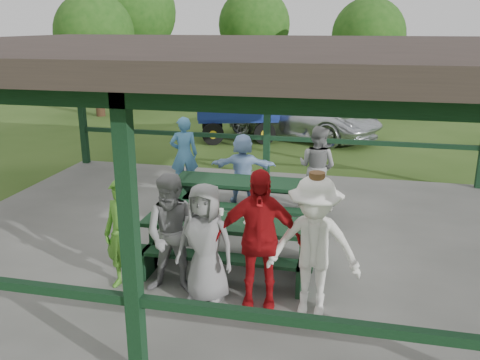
% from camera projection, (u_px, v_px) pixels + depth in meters
% --- Properties ---
extents(ground, '(90.00, 90.00, 0.00)m').
position_uv_depth(ground, '(228.00, 240.00, 8.83)').
color(ground, '#2E4C17').
rests_on(ground, ground).
extents(concrete_slab, '(10.00, 8.00, 0.10)m').
position_uv_depth(concrete_slab, '(228.00, 237.00, 8.82)').
color(concrete_slab, '#61615D').
rests_on(concrete_slab, ground).
extents(pavilion_structure, '(10.60, 8.60, 3.24)m').
position_uv_depth(pavilion_structure, '(227.00, 53.00, 7.90)').
color(pavilion_structure, black).
rests_on(pavilion_structure, concrete_slab).
extents(picnic_table_near, '(2.55, 1.39, 0.75)m').
position_uv_depth(picnic_table_near, '(230.00, 238.00, 7.48)').
color(picnic_table_near, black).
rests_on(picnic_table_near, concrete_slab).
extents(picnic_table_far, '(2.75, 1.39, 0.75)m').
position_uv_depth(picnic_table_far, '(248.00, 195.00, 9.37)').
color(picnic_table_far, black).
rests_on(picnic_table_far, concrete_slab).
extents(table_setting, '(2.19, 0.45, 0.10)m').
position_uv_depth(table_setting, '(224.00, 218.00, 7.43)').
color(table_setting, white).
rests_on(table_setting, picnic_table_near).
extents(contestant_green, '(0.64, 0.49, 1.56)m').
position_uv_depth(contestant_green, '(123.00, 235.00, 6.81)').
color(contestant_green, '#50982C').
rests_on(contestant_green, concrete_slab).
extents(contestant_grey_left, '(0.88, 0.72, 1.67)m').
position_uv_depth(contestant_grey_left, '(174.00, 235.00, 6.71)').
color(contestant_grey_left, gray).
rests_on(contestant_grey_left, concrete_slab).
extents(contestant_grey_mid, '(0.84, 0.60, 1.60)m').
position_uv_depth(contestant_grey_mid, '(205.00, 243.00, 6.52)').
color(contestant_grey_mid, gray).
rests_on(contestant_grey_mid, concrete_slab).
extents(contestant_red, '(1.12, 0.58, 1.83)m').
position_uv_depth(contestant_red, '(258.00, 239.00, 6.36)').
color(contestant_red, '#AA1015').
rests_on(contestant_red, concrete_slab).
extents(contestant_white_fedora, '(1.17, 0.69, 1.84)m').
position_uv_depth(contestant_white_fedora, '(314.00, 247.00, 6.19)').
color(contestant_white_fedora, white).
rests_on(contestant_white_fedora, concrete_slab).
extents(spectator_lblue, '(1.36, 0.58, 1.43)m').
position_uv_depth(spectator_lblue, '(243.00, 168.00, 10.22)').
color(spectator_lblue, '#98BCEB').
rests_on(spectator_lblue, concrete_slab).
extents(spectator_blue, '(0.70, 0.60, 1.63)m').
position_uv_depth(spectator_blue, '(184.00, 154.00, 10.89)').
color(spectator_blue, teal).
rests_on(spectator_blue, concrete_slab).
extents(spectator_grey, '(0.97, 0.88, 1.63)m').
position_uv_depth(spectator_grey, '(317.00, 167.00, 9.95)').
color(spectator_grey, gray).
rests_on(spectator_grey, concrete_slab).
extents(pickup_truck, '(5.60, 4.21, 1.41)m').
position_uv_depth(pickup_truck, '(304.00, 116.00, 16.69)').
color(pickup_truck, silver).
rests_on(pickup_truck, ground).
extents(farm_trailer, '(3.46, 2.09, 1.20)m').
position_uv_depth(farm_trailer, '(238.00, 122.00, 16.26)').
color(farm_trailer, navy).
rests_on(farm_trailer, ground).
extents(tree_far_left, '(3.84, 3.84, 6.00)m').
position_uv_depth(tree_far_left, '(132.00, 12.00, 22.30)').
color(tree_far_left, '#321D14').
rests_on(tree_far_left, ground).
extents(tree_left, '(3.35, 3.35, 5.23)m').
position_uv_depth(tree_left, '(254.00, 25.00, 23.82)').
color(tree_left, '#321D14').
rests_on(tree_left, ground).
extents(tree_mid, '(2.97, 2.97, 4.65)m').
position_uv_depth(tree_mid, '(368.00, 35.00, 20.69)').
color(tree_mid, '#321D14').
rests_on(tree_mid, ground).
extents(tree_edge_left, '(3.07, 3.07, 4.80)m').
position_uv_depth(tree_edge_left, '(94.00, 33.00, 19.71)').
color(tree_edge_left, '#321D14').
rests_on(tree_edge_left, ground).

